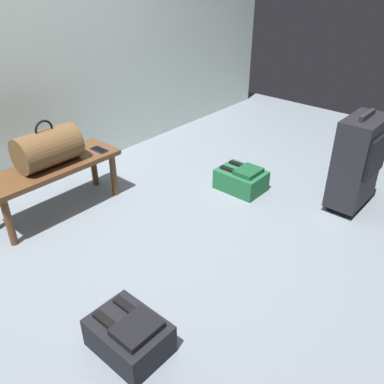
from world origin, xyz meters
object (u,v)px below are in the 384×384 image
Objects in this scene: duffel_bag_brown at (48,148)px; backpack_dark at (129,335)px; cell_phone at (99,150)px; backpack_green at (241,179)px; bench at (53,172)px; suitcase_upright_charcoal at (357,161)px.

backpack_dark is (-0.48, -1.36, -0.43)m from duffel_bag_brown.
backpack_dark is at bearing -123.59° from cell_phone.
backpack_green is at bearing 16.92° from backpack_dark.
cell_phone is (0.38, -0.06, 0.06)m from bench.
suitcase_upright_charcoal is 0.90m from backpack_green.
backpack_green is (0.80, -0.80, -0.30)m from cell_phone.
backpack_green is 1.75m from backpack_dark.
backpack_green is at bearing -35.84° from bench.
duffel_bag_brown reaches higher than backpack_dark.
suitcase_upright_charcoal is at bearing -47.04° from duffel_bag_brown.
duffel_bag_brown reaches higher than cell_phone.
backpack_green and backpack_dark have the same top height.
duffel_bag_brown is 1.53m from backpack_green.
bench is 2.27× the size of duffel_bag_brown.
backpack_green is at bearing -44.86° from cell_phone.
backpack_dark is at bearing 172.23° from suitcase_upright_charcoal.
bench is 0.19m from duffel_bag_brown.
cell_phone is at bearing 135.14° from backpack_green.
bench is at bearing 0.00° from duffel_bag_brown.
backpack_green is 1.00× the size of backpack_dark.
duffel_bag_brown is at bearing 70.55° from backpack_dark.
bench is 1.48m from backpack_green.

